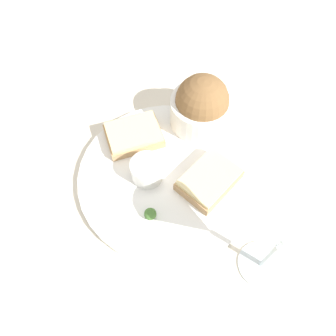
{
  "coord_description": "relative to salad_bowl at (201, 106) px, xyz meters",
  "views": [
    {
      "loc": [
        -0.21,
        -0.19,
        0.52
      ],
      "look_at": [
        0.0,
        0.0,
        0.03
      ],
      "focal_mm": 35.0,
      "sensor_mm": 36.0,
      "label": 1
    }
  ],
  "objects": [
    {
      "name": "ground_plane",
      "position": [
        -0.13,
        -0.03,
        -0.06
      ],
      "size": [
        4.0,
        4.0,
        0.0
      ],
      "primitive_type": "plane",
      "color": "beige"
    },
    {
      "name": "dinner_plate",
      "position": [
        -0.13,
        -0.03,
        -0.05
      ],
      "size": [
        0.32,
        0.32,
        0.01
      ],
      "color": "white",
      "rests_on": "ground_plane"
    },
    {
      "name": "salad_bowl",
      "position": [
        0.0,
        0.0,
        0.0
      ],
      "size": [
        0.12,
        0.12,
        0.11
      ],
      "color": "white",
      "rests_on": "dinner_plate"
    },
    {
      "name": "sauce_ramekin",
      "position": [
        -0.16,
        -0.01,
        -0.02
      ],
      "size": [
        0.06,
        0.06,
        0.04
      ],
      "color": "white",
      "rests_on": "dinner_plate"
    },
    {
      "name": "cheese_toast_near",
      "position": [
        -0.12,
        0.07,
        -0.03
      ],
      "size": [
        0.12,
        0.11,
        0.03
      ],
      "color": "tan",
      "rests_on": "dinner_plate"
    },
    {
      "name": "cheese_toast_far",
      "position": [
        -0.1,
        -0.1,
        -0.03
      ],
      "size": [
        0.1,
        0.08,
        0.03
      ],
      "color": "tan",
      "rests_on": "dinner_plate"
    },
    {
      "name": "wine_glass",
      "position": [
        -0.15,
        -0.25,
        0.08
      ],
      "size": [
        0.08,
        0.08,
        0.19
      ],
      "color": "silver",
      "rests_on": "ground_plane"
    },
    {
      "name": "garnish",
      "position": [
        -0.21,
        -0.06,
        -0.03
      ],
      "size": [
        0.02,
        0.02,
        0.02
      ],
      "color": "#477533",
      "rests_on": "dinner_plate"
    }
  ]
}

